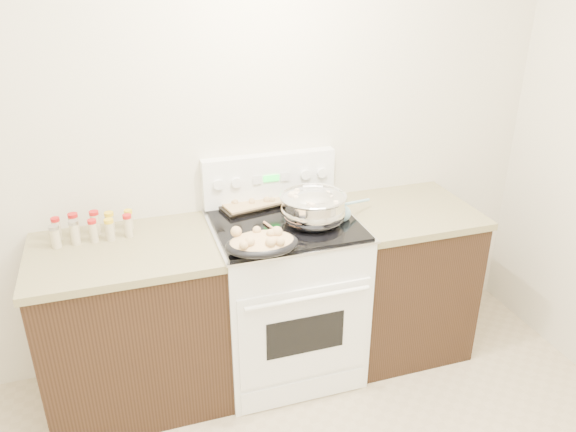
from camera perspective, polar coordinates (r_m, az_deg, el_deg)
name	(u,v)px	position (r m, az deg, el deg)	size (l,w,h in m)	color
room_shell	(325,198)	(1.33, 3.76, 1.88)	(4.10, 3.60, 2.75)	beige
counter_left	(134,325)	(3.11, -15.34, -10.60)	(0.93, 0.67, 0.92)	black
counter_right	(400,277)	(3.47, 11.32, -6.13)	(0.73, 0.67, 0.92)	black
kitchen_range	(285,294)	(3.19, -0.30, -7.94)	(0.78, 0.73, 1.22)	white
mixing_bowl	(313,209)	(2.93, 2.57, 0.75)	(0.39, 0.39, 0.21)	silver
roasting_pan	(262,243)	(2.65, -2.68, -2.74)	(0.37, 0.27, 0.12)	black
baking_sheet	(252,201)	(3.18, -3.72, 1.51)	(0.44, 0.35, 0.06)	black
wooden_spoon	(277,237)	(2.79, -1.16, -2.12)	(0.09, 0.25, 0.04)	tan
blue_ladle	(344,212)	(3.00, 5.70, 0.38)	(0.26, 0.18, 0.11)	#87B7C9
spice_jars	(91,227)	(2.99, -19.36, -1.09)	(0.40, 0.15, 0.13)	#BFB28C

